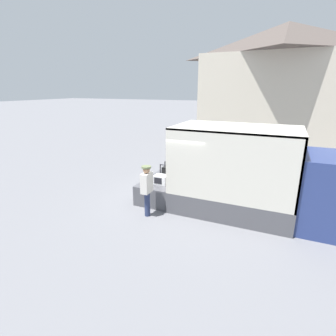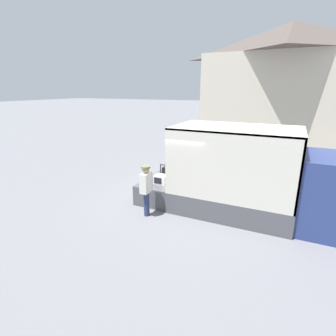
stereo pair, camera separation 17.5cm
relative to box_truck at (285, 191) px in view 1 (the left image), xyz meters
The scene contains 7 objects.
ground_plane 3.67m from the box_truck, behind, with size 160.00×160.00×0.00m, color slate.
box_truck is the anchor object (origin of this frame).
tailgate_deck 4.24m from the box_truck, behind, with size 1.30×2.19×0.71m, color #4C4C51.
microwave 4.09m from the box_truck, behind, with size 0.46×0.36×0.32m.
portable_generator 4.18m from the box_truck, behind, with size 0.58×0.46×0.50m.
worker_person 4.32m from the box_truck, 158.70° to the right, with size 0.30×0.44×1.69m.
house_backdrop 12.50m from the box_truck, 93.73° to the left, with size 10.06×8.23×8.14m.
Camera 1 is at (3.30, -8.37, 3.99)m, focal length 28.00 mm.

